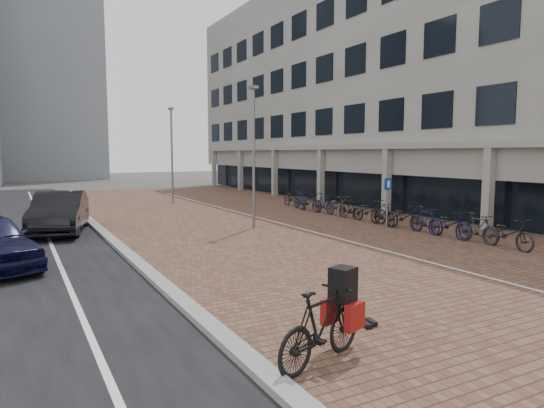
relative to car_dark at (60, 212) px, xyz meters
The scene contains 13 objects.
ground 13.06m from the car_dark, 60.08° to the right, with size 140.00×140.00×0.00m, color #474442.
plaza_brick 8.57m from the car_dark, ahead, with size 14.50×42.00×0.04m, color brown.
curb 1.73m from the car_dark, 26.72° to the left, with size 0.35×42.00×0.14m, color gray.
lane_line 1.17m from the car_dark, 125.36° to the left, with size 0.12×44.00×0.00m, color white.
parking_line 8.76m from the car_dark, ahead, with size 0.10×30.00×0.00m, color white.
office_building 21.43m from the car_dark, 13.59° to the left, with size 8.40×40.00×15.00m.
car_dark is the anchor object (origin of this frame).
hero_bike 14.77m from the car_dark, 80.92° to the right, with size 2.00×1.17×1.36m.
shoes 14.30m from the car_dark, 73.98° to the right, with size 0.40×0.33×0.10m, color black, non-canonical shape.
parking_sign 12.63m from the car_dark, 29.66° to the right, with size 0.44×0.16×2.15m.
lamp_near 7.84m from the car_dark, 19.76° to the right, with size 0.12×0.12×5.70m, color slate.
lamp_far 11.21m from the car_dark, 50.44° to the left, with size 0.12×0.12×5.75m, color slate.
bike_row 12.84m from the car_dark, 15.33° to the right, with size 1.18×15.83×1.05m.
Camera 1 is at (-8.01, -8.92, 3.09)m, focal length 31.87 mm.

